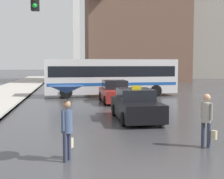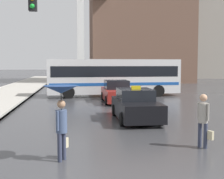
{
  "view_description": "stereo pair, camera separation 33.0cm",
  "coord_description": "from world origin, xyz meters",
  "px_view_note": "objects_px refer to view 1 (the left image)",
  "views": [
    {
      "loc": [
        -1.82,
        -6.97,
        2.67
      ],
      "look_at": [
        0.44,
        8.46,
        1.4
      ],
      "focal_mm": 50.0,
      "sensor_mm": 36.0,
      "label": 1
    },
    {
      "loc": [
        -1.49,
        -7.02,
        2.67
      ],
      "look_at": [
        0.44,
        8.46,
        1.4
      ],
      "focal_mm": 50.0,
      "sensor_mm": 36.0,
      "label": 2
    }
  ],
  "objects_px": {
    "sedan_red": "(115,92)",
    "city_bus": "(111,76)",
    "taxi": "(136,106)",
    "pedestrian_with_umbrella": "(67,102)",
    "pedestrian_man": "(207,117)",
    "monument_cross": "(76,14)"
  },
  "relations": [
    {
      "from": "city_bus",
      "to": "pedestrian_with_umbrella",
      "type": "distance_m",
      "value": 17.68
    },
    {
      "from": "taxi",
      "to": "monument_cross",
      "type": "relative_size",
      "value": 0.27
    },
    {
      "from": "taxi",
      "to": "monument_cross",
      "type": "xyz_separation_m",
      "value": [
        -1.95,
        26.58,
        8.46
      ]
    },
    {
      "from": "sedan_red",
      "to": "city_bus",
      "type": "xyz_separation_m",
      "value": [
        0.32,
        4.2,
        1.01
      ]
    },
    {
      "from": "sedan_red",
      "to": "pedestrian_with_umbrella",
      "type": "height_order",
      "value": "pedestrian_with_umbrella"
    },
    {
      "from": "sedan_red",
      "to": "pedestrian_with_umbrella",
      "type": "xyz_separation_m",
      "value": [
        -3.36,
        -13.09,
        0.93
      ]
    },
    {
      "from": "taxi",
      "to": "monument_cross",
      "type": "height_order",
      "value": "monument_cross"
    },
    {
      "from": "sedan_red",
      "to": "city_bus",
      "type": "height_order",
      "value": "city_bus"
    },
    {
      "from": "pedestrian_with_umbrella",
      "to": "pedestrian_man",
      "type": "relative_size",
      "value": 1.21
    },
    {
      "from": "sedan_red",
      "to": "city_bus",
      "type": "relative_size",
      "value": 0.42
    },
    {
      "from": "pedestrian_man",
      "to": "pedestrian_with_umbrella",
      "type": "bearing_deg",
      "value": -108.74
    },
    {
      "from": "pedestrian_with_umbrella",
      "to": "taxi",
      "type": "bearing_deg",
      "value": 1.12
    },
    {
      "from": "pedestrian_with_umbrella",
      "to": "sedan_red",
      "type": "bearing_deg",
      "value": 15.54
    },
    {
      "from": "taxi",
      "to": "pedestrian_with_umbrella",
      "type": "xyz_separation_m",
      "value": [
        -3.28,
        -5.97,
        0.95
      ]
    },
    {
      "from": "taxi",
      "to": "sedan_red",
      "type": "xyz_separation_m",
      "value": [
        0.08,
        7.13,
        0.01
      ]
    },
    {
      "from": "pedestrian_man",
      "to": "taxi",
      "type": "bearing_deg",
      "value": 163.51
    },
    {
      "from": "pedestrian_with_umbrella",
      "to": "monument_cross",
      "type": "relative_size",
      "value": 0.13
    },
    {
      "from": "sedan_red",
      "to": "pedestrian_man",
      "type": "distance_m",
      "value": 12.34
    },
    {
      "from": "monument_cross",
      "to": "sedan_red",
      "type": "bearing_deg",
      "value": -84.04
    },
    {
      "from": "taxi",
      "to": "pedestrian_with_umbrella",
      "type": "bearing_deg",
      "value": 61.18
    },
    {
      "from": "pedestrian_with_umbrella",
      "to": "city_bus",
      "type": "bearing_deg",
      "value": 17.92
    },
    {
      "from": "pedestrian_with_umbrella",
      "to": "monument_cross",
      "type": "distance_m",
      "value": 33.43
    }
  ]
}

